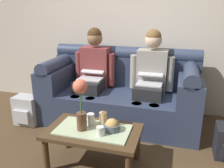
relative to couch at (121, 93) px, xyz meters
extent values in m
cube|color=beige|center=(0.00, 0.53, 1.08)|extent=(6.00, 0.12, 2.90)
cube|color=#2D3851|center=(0.00, -0.07, -0.16)|extent=(2.01, 0.88, 0.42)
cube|color=#2D3851|center=(0.00, 0.26, 0.25)|extent=(2.01, 0.22, 0.40)
cylinder|color=#2D3851|center=(0.00, 0.26, 0.50)|extent=(2.01, 0.18, 0.18)
cube|color=#2D3851|center=(-0.86, -0.07, 0.19)|extent=(0.28, 0.88, 0.28)
cylinder|color=#2D3851|center=(-0.86, -0.07, 0.37)|extent=(0.18, 0.88, 0.18)
cube|color=#2D3851|center=(0.86, -0.07, 0.19)|extent=(0.28, 0.88, 0.28)
cylinder|color=#2D3851|center=(0.86, -0.07, 0.37)|extent=(0.18, 0.88, 0.18)
cube|color=#232326|center=(-0.39, -0.13, 0.12)|extent=(0.34, 0.40, 0.15)
cylinder|color=#232326|center=(-0.49, -0.39, -0.16)|extent=(0.12, 0.12, 0.42)
cylinder|color=#232326|center=(-0.29, -0.39, -0.16)|extent=(0.12, 0.12, 0.42)
cube|color=brown|center=(-0.39, 0.11, 0.32)|extent=(0.38, 0.22, 0.54)
cylinder|color=brown|center=(-0.62, 0.07, 0.30)|extent=(0.09, 0.09, 0.44)
cylinder|color=brown|center=(-0.15, 0.07, 0.30)|extent=(0.09, 0.09, 0.44)
sphere|color=#936B4C|center=(-0.39, 0.09, 0.71)|extent=(0.21, 0.21, 0.21)
sphere|color=#472D19|center=(-0.39, 0.09, 0.75)|extent=(0.19, 0.19, 0.19)
cube|color=silver|center=(-0.39, -0.11, 0.20)|extent=(0.31, 0.22, 0.02)
cube|color=silver|center=(-0.39, 0.05, 0.31)|extent=(0.31, 0.20, 0.10)
cube|color=black|center=(-0.39, 0.04, 0.30)|extent=(0.27, 0.17, 0.08)
cube|color=#232326|center=(0.39, -0.13, 0.12)|extent=(0.34, 0.40, 0.15)
cylinder|color=#232326|center=(0.29, -0.39, -0.16)|extent=(0.12, 0.12, 0.42)
cylinder|color=#232326|center=(0.49, -0.39, -0.16)|extent=(0.12, 0.12, 0.42)
cube|color=gray|center=(0.39, 0.11, 0.32)|extent=(0.38, 0.22, 0.54)
cylinder|color=gray|center=(0.15, 0.07, 0.30)|extent=(0.09, 0.09, 0.44)
cylinder|color=gray|center=(0.62, 0.07, 0.30)|extent=(0.09, 0.09, 0.44)
sphere|color=beige|center=(0.39, 0.09, 0.71)|extent=(0.21, 0.21, 0.21)
sphere|color=brown|center=(0.39, 0.09, 0.75)|extent=(0.19, 0.19, 0.19)
cube|color=silver|center=(0.39, -0.11, 0.20)|extent=(0.31, 0.22, 0.02)
cube|color=silver|center=(0.39, 0.02, 0.31)|extent=(0.31, 0.21, 0.05)
cube|color=black|center=(0.39, 0.01, 0.31)|extent=(0.27, 0.18, 0.04)
cube|color=#47331E|center=(0.00, -1.05, -0.01)|extent=(0.88, 0.52, 0.04)
cube|color=#B2C69E|center=(0.00, -1.05, 0.02)|extent=(0.68, 0.37, 0.01)
cylinder|color=#47331E|center=(-0.39, -1.26, -0.20)|extent=(0.06, 0.06, 0.35)
cylinder|color=#47331E|center=(-0.39, -0.84, -0.20)|extent=(0.06, 0.06, 0.35)
cylinder|color=#47331E|center=(0.39, -0.84, -0.20)|extent=(0.06, 0.06, 0.35)
cylinder|color=brown|center=(-0.09, -1.09, 0.11)|extent=(0.09, 0.09, 0.17)
cylinder|color=#3D7538|center=(-0.09, -1.09, 0.29)|extent=(0.01, 0.01, 0.21)
sphere|color=#E0664C|center=(-0.09, -1.09, 0.44)|extent=(0.13, 0.13, 0.13)
cylinder|color=#4C5666|center=(0.18, -1.03, 0.05)|extent=(0.15, 0.15, 0.06)
sphere|color=tan|center=(0.18, -1.03, 0.08)|extent=(0.12, 0.12, 0.12)
cylinder|color=#DBB77A|center=(0.07, -0.95, 0.09)|extent=(0.07, 0.07, 0.13)
cylinder|color=silver|center=(-0.05, -0.98, 0.08)|extent=(0.07, 0.07, 0.11)
cylinder|color=white|center=(0.10, -1.14, 0.06)|extent=(0.07, 0.07, 0.08)
cylinder|color=#DBB77A|center=(-0.15, -0.99, 0.08)|extent=(0.07, 0.07, 0.12)
cube|color=#B7B7BC|center=(-1.15, -0.47, -0.19)|extent=(0.31, 0.22, 0.38)
cube|color=#B7B7BC|center=(-1.15, -0.60, -0.22)|extent=(0.22, 0.05, 0.17)
camera|label=1|loc=(0.72, -2.89, 1.11)|focal=38.01mm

